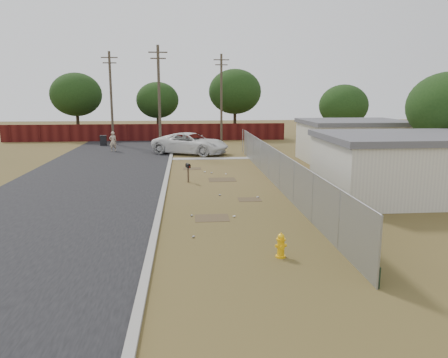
{
  "coord_description": "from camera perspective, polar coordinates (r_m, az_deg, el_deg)",
  "views": [
    {
      "loc": [
        -1.84,
        -22.25,
        5.05
      ],
      "look_at": [
        -0.06,
        -2.33,
        1.1
      ],
      "focal_mm": 35.0,
      "sensor_mm": 36.0,
      "label": 1
    }
  ],
  "objects": [
    {
      "name": "horizon_trees",
      "position": [
        45.88,
        -1.77,
        10.65
      ],
      "size": [
        33.32,
        31.94,
        7.78
      ],
      "color": "black",
      "rests_on": "ground"
    },
    {
      "name": "scattered_litter",
      "position": [
        22.31,
        -0.81,
        -1.8
      ],
      "size": [
        3.42,
        13.02,
        0.07
      ],
      "color": "silver",
      "rests_on": "ground"
    },
    {
      "name": "privacy_fence",
      "position": [
        47.61,
        -10.14,
        6.0
      ],
      "size": [
        30.0,
        0.12,
        1.8
      ],
      "primitive_type": "cube",
      "color": "#48110F",
      "rests_on": "ground"
    },
    {
      "name": "houses",
      "position": [
        28.1,
        19.24,
        3.42
      ],
      "size": [
        9.3,
        17.24,
        3.1
      ],
      "color": "#BDB8AB",
      "rests_on": "ground"
    },
    {
      "name": "mailbox",
      "position": [
        25.03,
        -4.72,
        1.53
      ],
      "size": [
        0.3,
        0.48,
        1.1
      ],
      "color": "#4F402D",
      "rests_on": "ground"
    },
    {
      "name": "pickup_truck",
      "position": [
        36.84,
        -4.38,
        4.66
      ],
      "size": [
        7.03,
        5.62,
        1.78
      ],
      "primitive_type": "imported",
      "rotation": [
        0.0,
        0.0,
        1.08
      ],
      "color": "silver",
      "rests_on": "ground"
    },
    {
      "name": "ground",
      "position": [
        22.89,
        -0.35,
        -1.57
      ],
      "size": [
        120.0,
        120.0,
        0.0
      ],
      "primitive_type": "plane",
      "color": "brown",
      "rests_on": "ground"
    },
    {
      "name": "utility_poles",
      "position": [
        42.95,
        -7.66,
        10.61
      ],
      "size": [
        12.6,
        8.24,
        9.0
      ],
      "color": "#483C30",
      "rests_on": "ground"
    },
    {
      "name": "chainlink_fence",
      "position": [
        24.17,
        6.83,
        0.96
      ],
      "size": [
        0.1,
        27.06,
        2.02
      ],
      "color": "#92959A",
      "rests_on": "ground"
    },
    {
      "name": "fire_hydrant",
      "position": [
        13.86,
        7.45,
        -8.64
      ],
      "size": [
        0.37,
        0.37,
        0.8
      ],
      "color": "#F3B40C",
      "rests_on": "ground"
    },
    {
      "name": "trash_bin",
      "position": [
        44.39,
        -15.48,
        4.89
      ],
      "size": [
        0.67,
        0.7,
        0.97
      ],
      "color": "black",
      "rests_on": "ground"
    },
    {
      "name": "pedestrian",
      "position": [
        39.56,
        -14.3,
        4.77
      ],
      "size": [
        0.74,
        0.6,
        1.74
      ],
      "primitive_type": "imported",
      "rotation": [
        0.0,
        0.0,
        3.47
      ],
      "color": "tan",
      "rests_on": "ground"
    },
    {
      "name": "street",
      "position": [
        31.11,
        -14.12,
        1.52
      ],
      "size": [
        15.1,
        60.0,
        0.12
      ],
      "color": "black",
      "rests_on": "ground"
    }
  ]
}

